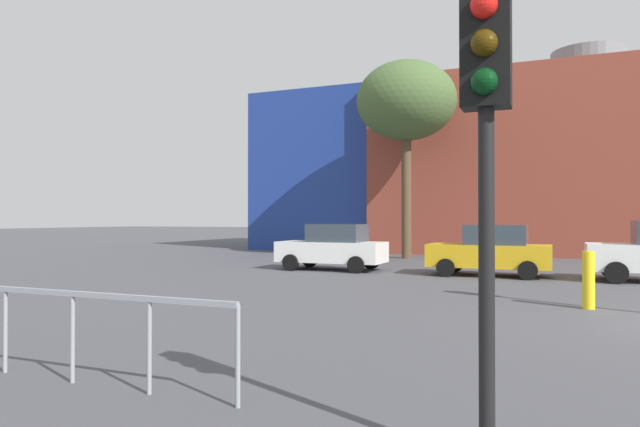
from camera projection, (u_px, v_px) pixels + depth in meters
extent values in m
cube|color=brown|center=(589.00, 169.00, 31.91)|extent=(22.08, 13.63, 9.40)
cube|color=navy|center=(344.00, 177.00, 37.68)|extent=(7.67, 12.27, 9.36)
cylinder|color=slate|center=(588.00, 69.00, 31.96)|extent=(4.00, 4.00, 2.00)
cube|color=white|center=(331.00, 252.00, 20.23)|extent=(3.83, 1.64, 0.73)
cube|color=#333D47|center=(337.00, 233.00, 20.15)|extent=(1.91, 1.46, 0.64)
cylinder|color=black|center=(291.00, 262.00, 19.93)|extent=(0.58, 0.20, 0.58)
cylinder|color=black|center=(310.00, 259.00, 21.48)|extent=(0.58, 0.20, 0.58)
cylinder|color=black|center=(356.00, 265.00, 18.98)|extent=(0.58, 0.20, 0.58)
cylinder|color=black|center=(371.00, 261.00, 20.53)|extent=(0.58, 0.20, 0.58)
cube|color=gold|center=(489.00, 256.00, 18.11)|extent=(3.81, 1.63, 0.73)
cube|color=#333D47|center=(496.00, 235.00, 18.03)|extent=(1.91, 1.45, 0.64)
cylinder|color=black|center=(446.00, 268.00, 17.81)|extent=(0.58, 0.20, 0.58)
cylinder|color=black|center=(454.00, 264.00, 19.35)|extent=(0.58, 0.20, 0.58)
cylinder|color=black|center=(528.00, 270.00, 16.86)|extent=(0.58, 0.20, 0.58)
cylinder|color=black|center=(530.00, 266.00, 18.40)|extent=(0.58, 0.20, 0.58)
cylinder|color=black|center=(616.00, 273.00, 15.88)|extent=(0.63, 0.22, 0.63)
cylinder|color=black|center=(611.00, 268.00, 17.55)|extent=(0.63, 0.22, 0.63)
cylinder|color=black|center=(487.00, 286.00, 4.19)|extent=(0.12, 0.12, 2.67)
cube|color=black|center=(486.00, 49.00, 4.21)|extent=(0.36, 0.24, 0.90)
sphere|color=red|center=(484.00, 5.00, 4.08)|extent=(0.20, 0.20, 0.20)
sphere|color=#3C2905|center=(484.00, 43.00, 4.08)|extent=(0.20, 0.20, 0.20)
sphere|color=black|center=(484.00, 82.00, 4.08)|extent=(0.20, 0.20, 0.20)
cylinder|color=brown|center=(406.00, 193.00, 26.22)|extent=(0.45, 0.45, 6.11)
ellipsoid|color=#476033|center=(406.00, 101.00, 26.26)|extent=(4.66, 4.66, 3.73)
cylinder|color=yellow|center=(589.00, 280.00, 11.47)|extent=(0.24, 0.24, 1.18)
cube|color=gray|center=(6.00, 289.00, 6.72)|extent=(6.45, 0.06, 0.06)
cylinder|color=gray|center=(5.00, 331.00, 6.72)|extent=(0.05, 0.05, 1.00)
cylinder|color=gray|center=(73.00, 338.00, 6.30)|extent=(0.05, 0.05, 1.00)
cylinder|color=gray|center=(149.00, 347.00, 5.88)|extent=(0.05, 0.05, 1.00)
cylinder|color=gray|center=(238.00, 356.00, 5.46)|extent=(0.05, 0.05, 1.00)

